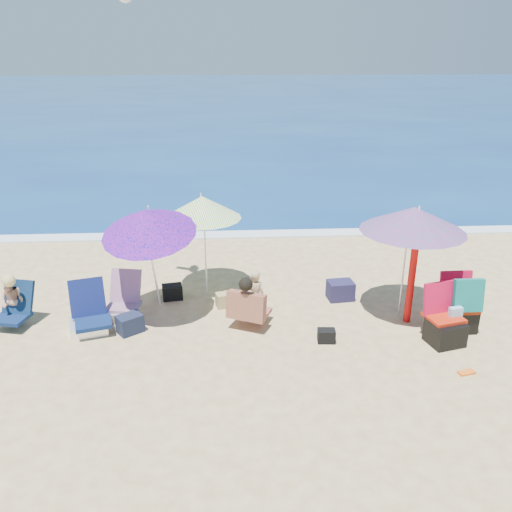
{
  "coord_description": "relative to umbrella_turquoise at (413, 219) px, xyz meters",
  "views": [
    {
      "loc": [
        -0.74,
        -6.57,
        4.12
      ],
      "look_at": [
        -0.3,
        1.0,
        1.1
      ],
      "focal_mm": 36.68,
      "sensor_mm": 36.0,
      "label": 1
    }
  ],
  "objects": [
    {
      "name": "ground",
      "position": [
        -2.14,
        -0.98,
        -1.66
      ],
      "size": [
        120.0,
        120.0,
        0.0
      ],
      "color": "#D8BC84",
      "rests_on": "ground"
    },
    {
      "name": "sea",
      "position": [
        -2.14,
        44.02,
        -1.71
      ],
      "size": [
        120.0,
        80.0,
        0.12
      ],
      "color": "navy",
      "rests_on": "ground"
    },
    {
      "name": "foam",
      "position": [
        -2.14,
        4.12,
        -1.64
      ],
      "size": [
        120.0,
        0.5,
        0.04
      ],
      "color": "white",
      "rests_on": "ground"
    },
    {
      "name": "umbrella_turquoise",
      "position": [
        0.0,
        0.0,
        0.0
      ],
      "size": [
        1.95,
        1.95,
        1.89
      ],
      "color": "silver",
      "rests_on": "ground"
    },
    {
      "name": "umbrella_striped",
      "position": [
        -3.3,
        1.15,
        -0.09
      ],
      "size": [
        1.69,
        1.69,
        1.8
      ],
      "color": "white",
      "rests_on": "ground"
    },
    {
      "name": "umbrella_blue",
      "position": [
        -4.1,
        0.13,
        -0.01
      ],
      "size": [
        1.78,
        1.82,
        2.02
      ],
      "color": "white",
      "rests_on": "ground"
    },
    {
      "name": "furled_umbrella",
      "position": [
        -0.01,
        -0.22,
        -0.83
      ],
      "size": [
        0.19,
        0.16,
        1.51
      ],
      "color": "red",
      "rests_on": "ground"
    },
    {
      "name": "chair_navy",
      "position": [
        -5.06,
        -0.21,
        -1.46
      ],
      "size": [
        0.76,
        0.82,
        0.77
      ],
      "color": "#0D1F4A",
      "rests_on": "ground"
    },
    {
      "name": "chair_rainbow",
      "position": [
        -4.63,
        0.23,
        -1.47
      ],
      "size": [
        0.63,
        0.74,
        0.72
      ],
      "color": "#CD5948",
      "rests_on": "ground"
    },
    {
      "name": "camp_chair_left",
      "position": [
        0.32,
        -0.88,
        -1.4
      ],
      "size": [
        0.61,
        0.66,
        0.88
      ],
      "color": "#B6220D",
      "rests_on": "ground"
    },
    {
      "name": "camp_chair_right",
      "position": [
        0.7,
        -0.52,
        -1.33
      ],
      "size": [
        0.56,
        0.67,
        0.93
      ],
      "color": "#AE2C0C",
      "rests_on": "ground"
    },
    {
      "name": "person_center",
      "position": [
        -2.52,
        -0.2,
        -1.23
      ],
      "size": [
        0.76,
        0.77,
        0.9
      ],
      "color": "tan",
      "rests_on": "ground"
    },
    {
      "name": "person_left",
      "position": [
        -6.28,
        0.04,
        -1.25
      ],
      "size": [
        0.64,
        0.68,
        0.91
      ],
      "color": "tan",
      "rests_on": "ground"
    },
    {
      "name": "bag_navy_a",
      "position": [
        -4.42,
        -0.32,
        -1.52
      ],
      "size": [
        0.46,
        0.44,
        0.29
      ],
      "color": "#171E34",
      "rests_on": "ground"
    },
    {
      "name": "bag_black_a",
      "position": [
        -3.87,
        0.83,
        -1.54
      ],
      "size": [
        0.38,
        0.31,
        0.25
      ],
      "color": "black",
      "rests_on": "ground"
    },
    {
      "name": "bag_tan",
      "position": [
        -2.95,
        0.47,
        -1.54
      ],
      "size": [
        0.33,
        0.28,
        0.25
      ],
      "color": "#9D8C5A",
      "rests_on": "ground"
    },
    {
      "name": "bag_navy_b",
      "position": [
        -0.92,
        0.65,
        -1.5
      ],
      "size": [
        0.47,
        0.38,
        0.33
      ],
      "color": "#1D1C3D",
      "rests_on": "ground"
    },
    {
      "name": "bag_black_b",
      "position": [
        -1.42,
        -0.78,
        -1.56
      ],
      "size": [
        0.27,
        0.2,
        0.2
      ],
      "color": "black",
      "rests_on": "ground"
    },
    {
      "name": "orange_item",
      "position": [
        0.33,
        -1.71,
        -1.65
      ],
      "size": [
        0.25,
        0.16,
        0.03
      ],
      "color": "orange",
      "rests_on": "ground"
    }
  ]
}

